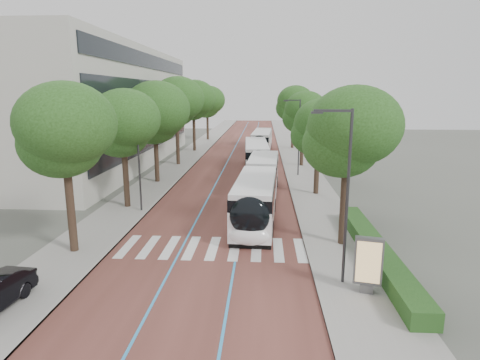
# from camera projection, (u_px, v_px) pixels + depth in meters

# --- Properties ---
(ground) EXTENTS (160.00, 160.00, 0.00)m
(ground) POSITION_uv_depth(u_px,v_px,m) (207.00, 255.00, 22.10)
(ground) COLOR #51544C
(ground) RESTS_ON ground
(road) EXTENTS (11.00, 140.00, 0.02)m
(road) POSITION_uv_depth(u_px,v_px,m) (243.00, 152.00, 61.12)
(road) COLOR #552D26
(road) RESTS_ON ground
(sidewalk_left) EXTENTS (4.00, 140.00, 0.12)m
(sidewalk_left) POSITION_uv_depth(u_px,v_px,m) (195.00, 151.00, 61.53)
(sidewalk_left) COLOR gray
(sidewalk_left) RESTS_ON ground
(sidewalk_right) EXTENTS (4.00, 140.00, 0.12)m
(sidewalk_right) POSITION_uv_depth(u_px,v_px,m) (293.00, 152.00, 60.68)
(sidewalk_right) COLOR gray
(sidewalk_right) RESTS_ON ground
(kerb_left) EXTENTS (0.20, 140.00, 0.14)m
(kerb_left) POSITION_uv_depth(u_px,v_px,m) (207.00, 151.00, 61.42)
(kerb_left) COLOR gray
(kerb_left) RESTS_ON ground
(kerb_right) EXTENTS (0.20, 140.00, 0.14)m
(kerb_right) POSITION_uv_depth(u_px,v_px,m) (280.00, 151.00, 60.79)
(kerb_right) COLOR gray
(kerb_right) RESTS_ON ground
(zebra_crossing) EXTENTS (10.55, 3.60, 0.01)m
(zebra_crossing) POSITION_uv_depth(u_px,v_px,m) (213.00, 248.00, 23.06)
(zebra_crossing) COLOR silver
(zebra_crossing) RESTS_ON ground
(lane_line_left) EXTENTS (0.12, 126.00, 0.01)m
(lane_line_left) POSITION_uv_depth(u_px,v_px,m) (233.00, 151.00, 61.20)
(lane_line_left) COLOR #2A90D5
(lane_line_left) RESTS_ON road
(lane_line_right) EXTENTS (0.12, 126.00, 0.01)m
(lane_line_right) POSITION_uv_depth(u_px,v_px,m) (254.00, 152.00, 61.02)
(lane_line_right) COLOR #2A90D5
(lane_line_right) RESTS_ON road
(office_building) EXTENTS (18.11, 40.00, 14.00)m
(office_building) POSITION_uv_depth(u_px,v_px,m) (80.00, 108.00, 49.02)
(office_building) COLOR beige
(office_building) RESTS_ON ground
(hedge) EXTENTS (1.20, 14.00, 0.80)m
(hedge) POSITION_uv_depth(u_px,v_px,m) (375.00, 250.00, 21.48)
(hedge) COLOR #194016
(hedge) RESTS_ON sidewalk_right
(streetlight_near) EXTENTS (1.82, 0.20, 8.00)m
(streetlight_near) POSITION_uv_depth(u_px,v_px,m) (344.00, 184.00, 17.77)
(streetlight_near) COLOR #323235
(streetlight_near) RESTS_ON sidewalk_right
(streetlight_far) EXTENTS (1.82, 0.20, 8.00)m
(streetlight_far) POSITION_uv_depth(u_px,v_px,m) (298.00, 131.00, 42.16)
(streetlight_far) COLOR #323235
(streetlight_far) RESTS_ON sidewalk_right
(lamp_post_left) EXTENTS (0.14, 0.14, 8.00)m
(lamp_post_left) POSITION_uv_depth(u_px,v_px,m) (139.00, 158.00, 29.37)
(lamp_post_left) COLOR #323235
(lamp_post_left) RESTS_ON sidewalk_left
(trees_left) EXTENTS (6.39, 60.64, 10.13)m
(trees_left) POSITION_uv_depth(u_px,v_px,m) (177.00, 108.00, 48.45)
(trees_left) COLOR black
(trees_left) RESTS_ON ground
(trees_right) EXTENTS (5.77, 47.47, 9.35)m
(trees_right) POSITION_uv_depth(u_px,v_px,m) (306.00, 115.00, 44.00)
(trees_right) COLOR black
(trees_right) RESTS_ON ground
(lead_bus) EXTENTS (3.50, 18.50, 3.20)m
(lead_bus) POSITION_uv_depth(u_px,v_px,m) (259.00, 188.00, 30.67)
(lead_bus) COLOR black
(lead_bus) RESTS_ON ground
(bus_queued_0) EXTENTS (3.05, 12.49, 3.20)m
(bus_queued_0) POSITION_uv_depth(u_px,v_px,m) (256.00, 157.00, 45.92)
(bus_queued_0) COLOR white
(bus_queued_0) RESTS_ON ground
(bus_queued_1) EXTENTS (3.20, 12.52, 3.20)m
(bus_queued_1) POSITION_uv_depth(u_px,v_px,m) (262.00, 142.00, 59.58)
(bus_queued_1) COLOR white
(bus_queued_1) RESTS_ON ground
(ad_panel) EXTENTS (1.26, 0.60, 2.53)m
(ad_panel) POSITION_uv_depth(u_px,v_px,m) (368.00, 264.00, 17.53)
(ad_panel) COLOR #59595B
(ad_panel) RESTS_ON sidewalk_right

